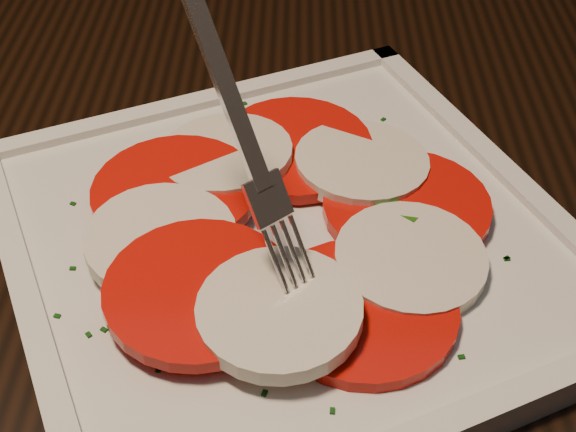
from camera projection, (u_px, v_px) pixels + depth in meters
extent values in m
cube|color=black|center=(344.00, 241.00, 0.52)|extent=(1.25, 0.88, 0.04)
cube|color=black|center=(393.00, 92.00, 1.16)|extent=(0.47, 0.47, 0.04)
cylinder|color=black|center=(261.00, 291.00, 1.20)|extent=(0.04, 0.04, 0.41)
cylinder|color=black|center=(504.00, 304.00, 1.18)|extent=(0.04, 0.04, 0.41)
cylinder|color=black|center=(281.00, 147.00, 1.47)|extent=(0.04, 0.04, 0.41)
cylinder|color=black|center=(479.00, 156.00, 1.45)|extent=(0.04, 0.04, 0.41)
cube|color=silver|center=(288.00, 244.00, 0.48)|extent=(0.41, 0.41, 0.01)
cylinder|color=red|center=(363.00, 310.00, 0.43)|extent=(0.10, 0.10, 0.01)
cylinder|color=beige|center=(410.00, 260.00, 0.45)|extent=(0.09, 0.09, 0.02)
cylinder|color=red|center=(406.00, 206.00, 0.49)|extent=(0.10, 0.10, 0.01)
cylinder|color=beige|center=(362.00, 164.00, 0.51)|extent=(0.09, 0.09, 0.02)
cylinder|color=red|center=(295.00, 148.00, 0.53)|extent=(0.10, 0.10, 0.01)
cylinder|color=beige|center=(226.00, 156.00, 0.52)|extent=(0.09, 0.09, 0.02)
cylinder|color=red|center=(175.00, 191.00, 0.49)|extent=(0.10, 0.10, 0.01)
cylinder|color=beige|center=(161.00, 240.00, 0.45)|extent=(0.09, 0.09, 0.02)
cylinder|color=red|center=(199.00, 290.00, 0.43)|extent=(0.10, 0.10, 0.01)
cylinder|color=beige|center=(279.00, 311.00, 0.41)|extent=(0.09, 0.09, 0.01)
cube|color=#225D0F|center=(185.00, 179.00, 0.50)|extent=(0.04, 0.01, 0.01)
cube|color=#225D0F|center=(343.00, 155.00, 0.52)|extent=(0.02, 0.04, 0.01)
cube|color=#225D0F|center=(239.00, 192.00, 0.49)|extent=(0.04, 0.01, 0.00)
cube|color=#225D0F|center=(390.00, 204.00, 0.48)|extent=(0.04, 0.04, 0.00)
cube|color=#225D0F|center=(212.00, 150.00, 0.52)|extent=(0.04, 0.04, 0.00)
cube|color=#225D0F|center=(268.00, 137.00, 0.53)|extent=(0.04, 0.02, 0.00)
cube|color=#0A370A|center=(507.00, 259.00, 0.46)|extent=(0.00, 0.00, 0.00)
cube|color=#0A370A|center=(187.00, 156.00, 0.53)|extent=(0.00, 0.00, 0.00)
cube|color=#0A370A|center=(383.00, 119.00, 0.56)|extent=(0.00, 0.00, 0.00)
cube|color=#0A370A|center=(115.00, 268.00, 0.46)|extent=(0.00, 0.00, 0.00)
cube|color=#0A370A|center=(89.00, 335.00, 0.42)|extent=(0.00, 0.00, 0.00)
cube|color=#0A370A|center=(57.00, 316.00, 0.43)|extent=(0.00, 0.00, 0.00)
cube|color=#0A370A|center=(507.00, 258.00, 0.46)|extent=(0.00, 0.00, 0.00)
cube|color=#0A370A|center=(209.00, 143.00, 0.54)|extent=(0.00, 0.00, 0.00)
cube|color=#0A370A|center=(104.00, 330.00, 0.42)|extent=(0.00, 0.00, 0.00)
cube|color=#0A370A|center=(422.00, 343.00, 0.42)|extent=(0.00, 0.00, 0.00)
cube|color=#0A370A|center=(73.00, 268.00, 0.46)|extent=(0.00, 0.00, 0.00)
cube|color=#0A370A|center=(149.00, 185.00, 0.51)|extent=(0.00, 0.00, 0.00)
cube|color=#0A370A|center=(158.00, 369.00, 0.40)|extent=(0.00, 0.00, 0.00)
cube|color=#0A370A|center=(301.00, 114.00, 0.57)|extent=(0.00, 0.00, 0.00)
cube|color=#0A370A|center=(115.00, 280.00, 0.45)|extent=(0.00, 0.00, 0.00)
cube|color=#0A370A|center=(73.00, 204.00, 0.50)|extent=(0.00, 0.00, 0.00)
cube|color=#0A370A|center=(332.00, 411.00, 0.38)|extent=(0.00, 0.00, 0.00)
cube|color=#0A370A|center=(483.00, 235.00, 0.48)|extent=(0.00, 0.00, 0.00)
cube|color=#0A370A|center=(134.00, 309.00, 0.43)|extent=(0.00, 0.00, 0.00)
cube|color=#0A370A|center=(482.00, 283.00, 0.45)|extent=(0.00, 0.00, 0.00)
cube|color=#0A370A|center=(354.00, 130.00, 0.55)|extent=(0.00, 0.00, 0.00)
cube|color=#0A370A|center=(461.00, 357.00, 0.41)|extent=(0.00, 0.00, 0.00)
cube|color=#0A370A|center=(109.00, 265.00, 0.46)|extent=(0.00, 0.00, 0.00)
cube|color=#0A370A|center=(164.00, 174.00, 0.52)|extent=(0.00, 0.00, 0.00)
cube|color=#0A370A|center=(245.00, 103.00, 0.58)|extent=(0.00, 0.00, 0.00)
cube|color=#0A370A|center=(264.00, 393.00, 0.39)|extent=(0.00, 0.00, 0.00)
cube|color=#0A370A|center=(454.00, 179.00, 0.51)|extent=(0.00, 0.00, 0.00)
cube|color=#0A370A|center=(278.00, 124.00, 0.56)|extent=(0.00, 0.00, 0.00)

